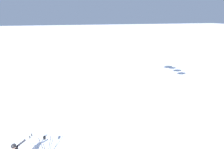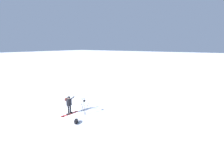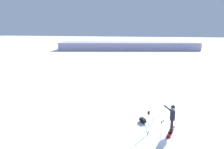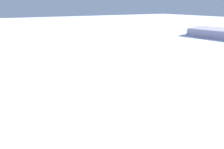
# 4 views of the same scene
# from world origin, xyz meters

# --- Properties ---
(ground_plane) EXTENTS (300.00, 300.00, 0.00)m
(ground_plane) POSITION_xyz_m (0.00, 0.00, 0.00)
(ground_plane) COLOR white
(snowboarder) EXTENTS (0.66, 0.48, 1.77)m
(snowboarder) POSITION_xyz_m (-0.70, -0.47, 1.07)
(snowboarder) COLOR black
(snowboarder) RESTS_ON ground_plane
(snowboard) EXTENTS (0.59, 1.69, 0.10)m
(snowboard) POSITION_xyz_m (-0.71, -0.44, 0.02)
(snowboard) COLOR #B23333
(snowboard) RESTS_ON ground_plane
(gear_bag_large) EXTENTS (0.71, 0.73, 0.33)m
(gear_bag_large) POSITION_xyz_m (-2.45, 0.36, 0.17)
(gear_bag_large) COLOR black
(gear_bag_large) RESTS_ON ground_plane
(camera_tripod) EXTENTS (0.68, 0.64, 1.46)m
(camera_tripod) POSITION_xyz_m (-2.02, -1.10, 1.03)
(camera_tripod) COLOR #262628
(camera_tripod) RESTS_ON ground_plane
(gear_bag_small) EXTENTS (0.32, 0.46, 0.33)m
(gear_bag_small) POSITION_xyz_m (2.23, -2.46, 0.17)
(gear_bag_small) COLOR #4C1E19
(gear_bag_small) RESTS_ON ground_plane
(ski_poles) EXTENTS (0.26, 0.30, 1.29)m
(ski_poles) POSITION_xyz_m (-1.26, -1.70, 0.85)
(ski_poles) COLOR gray
(ski_poles) RESTS_ON ground_plane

